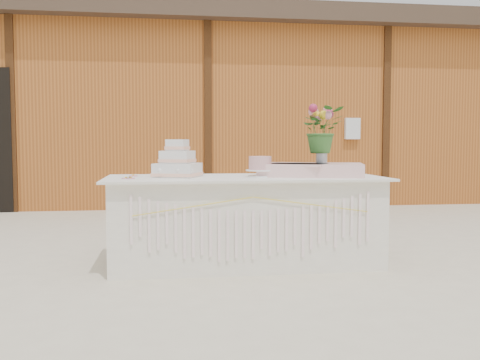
% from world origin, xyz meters
% --- Properties ---
extents(ground, '(80.00, 80.00, 0.00)m').
position_xyz_m(ground, '(0.00, 0.00, 0.00)').
color(ground, beige).
rests_on(ground, ground).
extents(barn, '(12.60, 4.60, 3.30)m').
position_xyz_m(barn, '(-0.01, 5.99, 1.68)').
color(barn, '#A55C22').
rests_on(barn, ground).
extents(cake_table, '(2.40, 1.00, 0.77)m').
position_xyz_m(cake_table, '(0.00, -0.00, 0.39)').
color(cake_table, white).
rests_on(cake_table, ground).
extents(wedding_cake, '(0.46, 0.46, 0.32)m').
position_xyz_m(wedding_cake, '(-0.58, 0.05, 0.88)').
color(wedding_cake, silver).
rests_on(wedding_cake, cake_table).
extents(pink_cake_stand, '(0.25, 0.25, 0.18)m').
position_xyz_m(pink_cake_stand, '(0.12, -0.06, 0.87)').
color(pink_cake_stand, white).
rests_on(pink_cake_stand, cake_table).
extents(satin_runner, '(1.01, 0.76, 0.11)m').
position_xyz_m(satin_runner, '(0.59, -0.01, 0.83)').
color(satin_runner, beige).
rests_on(satin_runner, cake_table).
extents(flower_vase, '(0.10, 0.10, 0.14)m').
position_xyz_m(flower_vase, '(0.69, -0.01, 0.95)').
color(flower_vase, '#B8B7BC').
rests_on(flower_vase, satin_runner).
extents(bouquet, '(0.40, 0.36, 0.41)m').
position_xyz_m(bouquet, '(0.69, -0.01, 1.23)').
color(bouquet, '#336628').
rests_on(bouquet, flower_vase).
extents(loose_flowers, '(0.15, 0.36, 0.02)m').
position_xyz_m(loose_flowers, '(-0.95, 0.01, 0.78)').
color(loose_flowers, pink).
rests_on(loose_flowers, cake_table).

